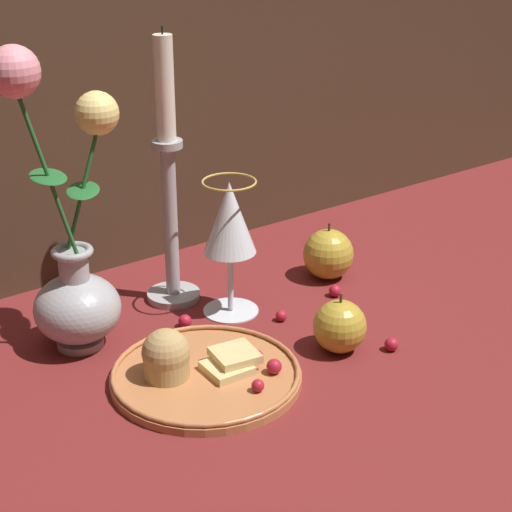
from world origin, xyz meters
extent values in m
plane|color=maroon|center=(0.00, 0.00, 0.00)|extent=(2.40, 2.40, 0.00)
cylinder|color=#A3A3A8|center=(-0.14, 0.11, 0.01)|extent=(0.06, 0.06, 0.01)
ellipsoid|color=#A3A3A8|center=(-0.14, 0.11, 0.05)|extent=(0.11, 0.11, 0.09)
cylinder|color=#A3A3A8|center=(-0.14, 0.11, 0.11)|extent=(0.04, 0.04, 0.05)
torus|color=#A3A3A8|center=(-0.14, 0.11, 0.13)|extent=(0.05, 0.05, 0.01)
cylinder|color=#23662D|center=(-0.17, 0.11, 0.25)|extent=(0.06, 0.02, 0.23)
ellipsoid|color=#23662D|center=(-0.17, 0.11, 0.23)|extent=(0.05, 0.07, 0.00)
sphere|color=pink|center=(-0.20, 0.10, 0.36)|extent=(0.06, 0.06, 0.06)
cylinder|color=#23662D|center=(-0.12, 0.12, 0.21)|extent=(0.06, 0.02, 0.16)
ellipsoid|color=#23662D|center=(-0.12, 0.12, 0.20)|extent=(0.07, 0.08, 0.00)
sphere|color=#EFD67A|center=(-0.09, 0.12, 0.29)|extent=(0.05, 0.05, 0.05)
cylinder|color=#B77042|center=(-0.06, -0.05, 0.01)|extent=(0.23, 0.23, 0.01)
torus|color=#B77042|center=(-0.06, -0.05, 0.01)|extent=(0.23, 0.23, 0.01)
cylinder|color=tan|center=(-0.10, -0.03, 0.03)|extent=(0.05, 0.05, 0.03)
sphere|color=tan|center=(-0.10, -0.03, 0.04)|extent=(0.06, 0.06, 0.06)
cube|color=#DBBC7A|center=(-0.04, -0.06, 0.01)|extent=(0.05, 0.05, 0.01)
cube|color=#DBBC7A|center=(-0.02, -0.06, 0.03)|extent=(0.06, 0.06, 0.01)
sphere|color=#AD192D|center=(-0.03, -0.12, 0.02)|extent=(0.02, 0.02, 0.02)
sphere|color=#AD192D|center=(0.01, -0.10, 0.02)|extent=(0.02, 0.02, 0.02)
sphere|color=#AD192D|center=(0.01, -0.07, 0.02)|extent=(0.01, 0.01, 0.01)
cylinder|color=silver|center=(0.07, 0.08, 0.00)|extent=(0.08, 0.08, 0.00)
cylinder|color=silver|center=(0.07, 0.08, 0.05)|extent=(0.01, 0.01, 0.09)
cone|color=silver|center=(0.07, 0.08, 0.14)|extent=(0.07, 0.07, 0.10)
cone|color=gold|center=(0.07, 0.08, 0.12)|extent=(0.06, 0.06, 0.07)
torus|color=gold|center=(0.07, 0.08, 0.19)|extent=(0.07, 0.07, 0.00)
cylinder|color=#A3A3A8|center=(0.02, 0.16, 0.01)|extent=(0.08, 0.08, 0.01)
cylinder|color=#A3A3A8|center=(0.02, 0.16, 0.12)|extent=(0.02, 0.02, 0.21)
cylinder|color=#A3A3A8|center=(0.02, 0.16, 0.23)|extent=(0.04, 0.04, 0.01)
cylinder|color=silver|center=(0.02, 0.16, 0.30)|extent=(0.03, 0.03, 0.14)
cylinder|color=black|center=(0.02, 0.16, 0.38)|extent=(0.00, 0.00, 0.01)
sphere|color=#B2932D|center=(0.12, -0.09, 0.03)|extent=(0.07, 0.07, 0.07)
cylinder|color=#4C3319|center=(0.12, -0.09, 0.07)|extent=(0.00, 0.00, 0.01)
sphere|color=#B2932D|center=(0.25, 0.08, 0.04)|extent=(0.08, 0.08, 0.08)
cylinder|color=#4C3319|center=(0.25, 0.08, 0.08)|extent=(0.00, 0.00, 0.01)
sphere|color=#AD192D|center=(0.17, -0.13, 0.01)|extent=(0.02, 0.02, 0.02)
sphere|color=#AD192D|center=(0.21, 0.03, 0.01)|extent=(0.02, 0.02, 0.02)
sphere|color=#AD192D|center=(0.11, 0.01, 0.01)|extent=(0.02, 0.02, 0.02)
sphere|color=#AD192D|center=(-0.01, 0.08, 0.01)|extent=(0.02, 0.02, 0.02)
camera|label=1|loc=(-0.53, -0.79, 0.55)|focal=60.00mm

